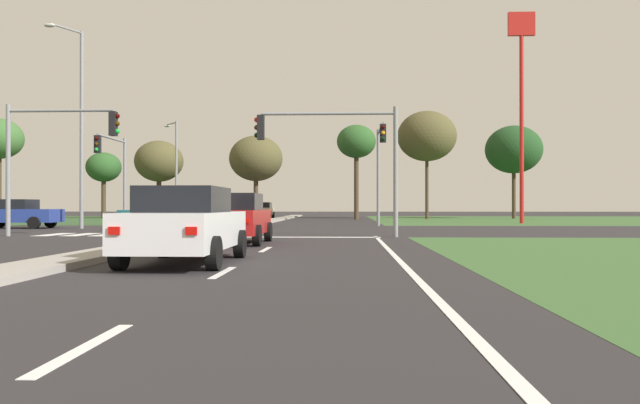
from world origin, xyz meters
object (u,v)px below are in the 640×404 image
car_teal_third (166,214)px  treeline_fifth (356,143)px  treeline_fourth (256,159)px  treeline_third (159,162)px  car_white_second (186,224)px  car_beige_fifth (263,210)px  car_red_sixth (235,218)px  treeline_second (104,168)px  street_lamp_second (79,119)px  treeline_seventh (427,136)px  car_blue_near (16,213)px  traffic_signal_near_left (51,145)px  treeline_sixth (514,150)px  traffic_signal_far_left (115,163)px  car_maroon_fourth (241,211)px  fastfood_pole_sign (521,73)px  street_lamp_third (175,164)px  pedestrian_at_median (254,206)px  traffic_signal_near_right (339,145)px  traffic_signal_far_right (380,157)px

car_teal_third → treeline_fifth: (9.78, 24.63, 5.94)m
treeline_fourth → treeline_third: bearing=160.3°
car_white_second → car_beige_fifth: size_ratio=1.06×
car_red_sixth → treeline_second: bearing=116.2°
car_teal_third → car_red_sixth: size_ratio=0.99×
street_lamp_second → treeline_seventh: 33.36m
car_blue_near → traffic_signal_near_left: traffic_signal_near_left is taller
treeline_second → treeline_sixth: (39.13, -0.16, 1.59)m
car_teal_third → street_lamp_second: street_lamp_second is taller
traffic_signal_far_left → car_maroon_fourth: bearing=66.3°
car_blue_near → car_beige_fifth: bearing=161.2°
car_white_second → treeline_sixth: bearing=68.0°
traffic_signal_far_left → fastfood_pole_sign: (25.25, 7.79, 6.61)m
car_white_second → street_lamp_third: size_ratio=0.56×
traffic_signal_far_left → treeline_third: treeline_third is taller
car_blue_near → treeline_fourth: (9.39, 24.39, 4.70)m
treeline_second → treeline_third: bearing=7.7°
fastfood_pole_sign → treeline_second: size_ratio=2.26×
pedestrian_at_median → treeline_sixth: 30.47m
car_beige_fifth → street_lamp_second: 29.62m
fastfood_pole_sign → treeline_fifth: (-11.05, 11.79, -3.54)m
car_teal_third → treeline_second: bearing=26.2°
treeline_third → traffic_signal_near_left: bearing=-79.8°
car_white_second → car_red_sixth: 6.91m
car_maroon_fourth → pedestrian_at_median: 9.12m
street_lamp_second → pedestrian_at_median: 11.55m
traffic_signal_near_left → car_beige_fifth: bearing=84.5°
traffic_signal_near_left → fastfood_pole_sign: bearing=39.3°
car_teal_third → car_red_sixth: (5.37, -11.00, 0.03)m
traffic_signal_near_left → pedestrian_at_median: bearing=68.4°
car_blue_near → car_red_sixth: size_ratio=1.04×
car_teal_third → car_red_sixth: car_red_sixth is taller
car_red_sixth → treeline_second: (-19.88, 40.50, 4.06)m
car_teal_third → street_lamp_third: bearing=13.9°
treeline_sixth → car_teal_third: bearing=-130.0°
street_lamp_second → fastfood_pole_sign: (25.89, 11.19, 4.52)m
street_lamp_third → treeline_sixth: bearing=16.3°
car_white_second → car_teal_third: 18.74m
street_lamp_third → treeline_seventh: size_ratio=0.83×
car_red_sixth → treeline_sixth: size_ratio=0.49×
traffic_signal_near_right → treeline_seventh: 34.82m
traffic_signal_far_right → treeline_second: treeline_second is taller
car_blue_near → car_white_second: (14.26, -20.14, 0.02)m
street_lamp_second → treeline_fifth: 27.37m
treeline_fifth → treeline_sixth: (14.83, 4.71, -0.26)m
car_white_second → street_lamp_second: (-10.61, 19.56, 4.93)m
treeline_third → treeline_seventh: 25.81m
pedestrian_at_median → car_white_second: bearing=-123.4°
traffic_signal_far_right → street_lamp_third: 22.40m
car_white_second → traffic_signal_far_right: size_ratio=0.80×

